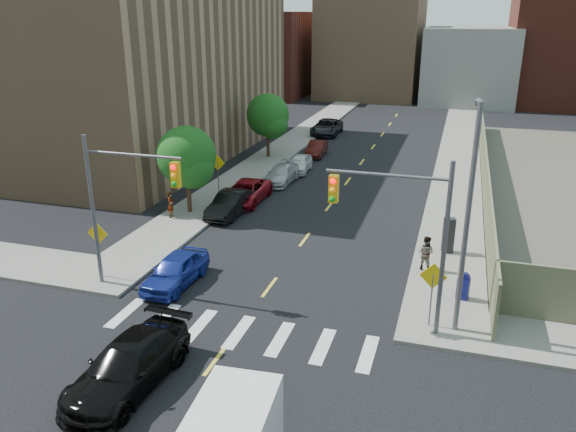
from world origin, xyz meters
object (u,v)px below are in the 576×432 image
Objects in this scene: black_sedan at (128,365)px; parked_car_white at (299,163)px; pedestrian_east at (426,253)px; mailbox at (463,286)px; payphone at (448,235)px; parked_car_blue at (176,270)px; pedestrian_west at (171,205)px; parked_car_red at (245,192)px; parked_car_silver at (281,174)px; parked_car_grey at (327,127)px; parked_car_maroon at (317,149)px; parked_car_black at (230,204)px.

parked_car_white is at bearing 97.62° from black_sedan.
parked_car_white is 19.17m from pedestrian_east.
mailbox is 5.11m from payphone.
mailbox is (12.63, 2.19, 0.01)m from parked_car_blue.
parked_car_blue is 7.48m from black_sedan.
pedestrian_west reaches higher than parked_car_blue.
parked_car_red is 0.93× the size of black_sedan.
black_sedan is 3.19× the size of pedestrian_east.
parked_car_silver is 1.14× the size of parked_car_white.
pedestrian_east is (12.14, -30.45, 0.22)m from parked_car_grey.
pedestrian_east is at bearing 138.42° from mailbox.
parked_car_white is 1.01× the size of parked_car_maroon.
parked_car_red is 2.97× the size of pedestrian_east.
pedestrian_east is (10.84, 4.73, 0.28)m from parked_car_blue.
payphone is at bearing -36.86° from parked_car_silver.
black_sedan is (2.48, -24.39, 0.14)m from parked_car_silver.
payphone reaches higher than black_sedan.
parked_car_black is 13.29m from payphone.
parked_car_black is 15.73m from mailbox.
pedestrian_east is at bearing -124.00° from payphone.
payphone is at bearing -100.63° from pedestrian_west.
parked_car_red reaches higher than parked_car_maroon.
parked_car_white is at bearing -92.59° from parked_car_maroon.
parked_car_silver is at bearing 99.17° from black_sedan.
parked_car_red is 5.39m from pedestrian_west.
mailbox is 0.66× the size of payphone.
parked_car_white is (1.30, 8.40, -0.04)m from parked_car_red.
parked_car_blue reaches higher than mailbox.
pedestrian_east reaches higher than black_sedan.
parked_car_black reaches higher than parked_car_silver.
mailbox is at bearing -116.85° from pedestrian_west.
parked_car_blue reaches higher than parked_car_red.
black_sedan is at bearing -125.16° from mailbox.
payphone is 2.67m from pedestrian_east.
parked_car_blue is at bearing -161.39° from payphone.
parked_car_blue is 0.76× the size of parked_car_grey.
pedestrian_east reaches higher than parked_car_red.
black_sedan is 2.95× the size of payphone.
parked_car_silver is 15.78m from payphone.
parked_car_grey is 4.61× the size of mailbox.
parked_car_black is at bearing 104.66° from black_sedan.
parked_car_white is (1.28, 11.00, -0.06)m from parked_car_black.
mailbox is at bearing -35.77° from parked_car_red.
parked_car_blue is 17.20m from parked_car_silver.
parked_car_blue is 12.82m from mailbox.
black_sedan is 16.27m from pedestrian_west.
parked_car_black is at bearing -100.89° from parked_car_white.
mailbox reaches higher than parked_car_silver.
payphone reaches higher than parked_car_red.
black_sedan is 14.13m from mailbox.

